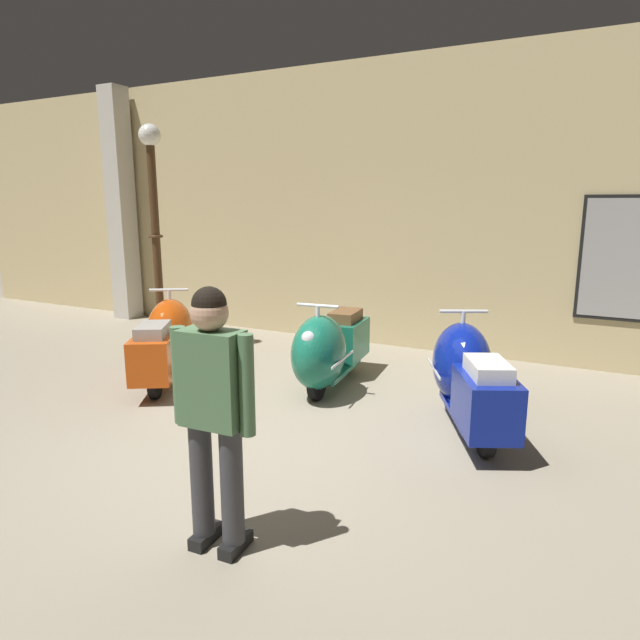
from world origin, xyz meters
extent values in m
plane|color=gray|center=(0.00, 0.00, 0.00)|extent=(60.00, 60.00, 0.00)
cube|color=#CCB784|center=(0.00, 3.74, 1.97)|extent=(18.00, 0.20, 3.93)
cube|color=black|center=(2.84, 3.63, 1.38)|extent=(1.12, 0.03, 1.47)
cube|color=#9E9E9E|center=(2.84, 3.61, 1.38)|extent=(1.04, 0.01, 1.39)
cube|color=beige|center=(-5.00, 3.39, 1.97)|extent=(0.36, 0.36, 3.93)
cylinder|color=black|center=(-2.05, 1.27, 0.21)|extent=(0.29, 0.40, 0.41)
cylinder|color=silver|center=(-2.05, 1.27, 0.21)|extent=(0.18, 0.21, 0.19)
cylinder|color=black|center=(-1.54, 0.43, 0.21)|extent=(0.29, 0.40, 0.41)
cylinder|color=silver|center=(-1.54, 0.43, 0.21)|extent=(0.18, 0.21, 0.19)
cube|color=#C6470F|center=(-1.79, 0.85, 0.19)|extent=(0.83, 1.03, 0.05)
ellipsoid|color=#C6470F|center=(-2.02, 1.23, 0.50)|extent=(0.91, 1.02, 0.79)
cube|color=#C6470F|center=(-1.56, 0.47, 0.43)|extent=(0.72, 0.82, 0.45)
cube|color=gray|center=(-1.56, 0.47, 0.72)|extent=(0.50, 0.57, 0.12)
sphere|color=silver|center=(-2.17, 1.47, 0.72)|extent=(0.16, 0.16, 0.16)
cylinder|color=silver|center=(-2.04, 1.25, 0.86)|extent=(0.05, 0.05, 0.29)
cylinder|color=silver|center=(-2.04, 1.25, 1.01)|extent=(0.41, 0.26, 0.03)
cylinder|color=black|center=(0.01, 1.18, 0.20)|extent=(0.13, 0.42, 0.41)
cylinder|color=silver|center=(0.01, 1.18, 0.20)|extent=(0.12, 0.19, 0.18)
cylinder|color=black|center=(-0.11, 2.14, 0.20)|extent=(0.13, 0.42, 0.41)
cylinder|color=silver|center=(-0.11, 2.14, 0.20)|extent=(0.12, 0.19, 0.18)
cube|color=#196B51|center=(-0.05, 1.66, 0.18)|extent=(0.48, 1.01, 0.05)
ellipsoid|color=#196B51|center=(0.00, 1.23, 0.50)|extent=(0.63, 0.92, 0.78)
cube|color=#196B51|center=(-0.10, 2.10, 0.43)|extent=(0.49, 0.74, 0.45)
cube|color=brown|center=(-0.10, 2.10, 0.72)|extent=(0.34, 0.52, 0.12)
sphere|color=silver|center=(0.03, 0.94, 0.71)|extent=(0.15, 0.15, 0.15)
cylinder|color=silver|center=(0.00, 1.20, 0.85)|extent=(0.05, 0.05, 0.29)
cylinder|color=silver|center=(0.00, 1.20, 1.00)|extent=(0.45, 0.08, 0.03)
cube|color=silver|center=(0.26, 1.26, 0.45)|extent=(0.09, 0.68, 0.02)
cylinder|color=black|center=(1.40, 1.52, 0.21)|extent=(0.26, 0.41, 0.42)
cylinder|color=silver|center=(1.40, 1.52, 0.21)|extent=(0.17, 0.21, 0.19)
cylinder|color=black|center=(1.83, 0.63, 0.21)|extent=(0.26, 0.41, 0.42)
cylinder|color=silver|center=(1.83, 0.63, 0.21)|extent=(0.17, 0.21, 0.19)
cube|color=navy|center=(1.62, 1.08, 0.19)|extent=(0.77, 1.05, 0.05)
ellipsoid|color=navy|center=(1.42, 1.47, 0.50)|extent=(0.87, 1.02, 0.79)
cube|color=navy|center=(1.81, 0.67, 0.44)|extent=(0.68, 0.82, 0.46)
cube|color=silver|center=(1.81, 0.67, 0.73)|extent=(0.48, 0.58, 0.12)
sphere|color=silver|center=(1.30, 1.74, 0.72)|extent=(0.16, 0.16, 0.16)
cylinder|color=silver|center=(1.41, 1.50, 0.87)|extent=(0.05, 0.05, 0.29)
cylinder|color=silver|center=(1.41, 1.50, 1.01)|extent=(0.43, 0.23, 0.03)
cube|color=silver|center=(1.19, 1.36, 0.45)|extent=(0.32, 0.63, 0.02)
cylinder|color=#472D19|center=(-2.75, 1.84, 0.09)|extent=(0.28, 0.28, 0.18)
cylinder|color=#472D19|center=(-2.75, 1.84, 1.46)|extent=(0.11, 0.11, 2.57)
torus|color=#472D19|center=(-2.75, 1.84, 1.59)|extent=(0.19, 0.19, 0.04)
sphere|color=white|center=(-2.75, 1.84, 2.87)|extent=(0.28, 0.28, 0.28)
cube|color=black|center=(0.77, -1.33, 0.04)|extent=(0.11, 0.25, 0.08)
cylinder|color=#38383D|center=(0.77, -1.35, 0.47)|extent=(0.13, 0.13, 0.78)
cube|color=black|center=(0.56, -1.35, 0.04)|extent=(0.11, 0.25, 0.08)
cylinder|color=#38383D|center=(0.56, -1.36, 0.47)|extent=(0.13, 0.13, 0.78)
cube|color=#4C724C|center=(0.67, -1.36, 1.06)|extent=(0.37, 0.21, 0.55)
cylinder|color=#4C724C|center=(0.89, -1.35, 1.05)|extent=(0.09, 0.09, 0.57)
cylinder|color=#4C724C|center=(0.44, -1.37, 1.05)|extent=(0.09, 0.09, 0.57)
sphere|color=tan|center=(0.67, -1.36, 1.44)|extent=(0.21, 0.21, 0.21)
sphere|color=black|center=(0.67, -1.36, 1.48)|extent=(0.19, 0.19, 0.19)
camera|label=1|loc=(2.55, -3.70, 2.02)|focal=30.93mm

